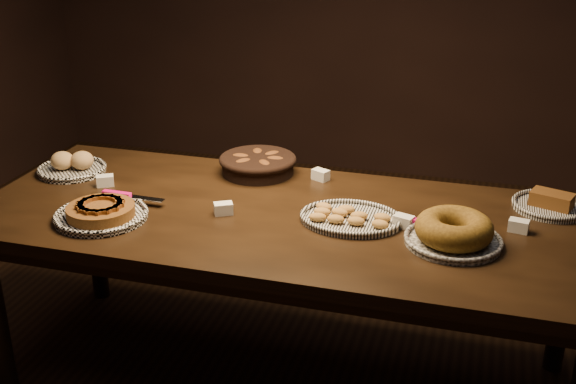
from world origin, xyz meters
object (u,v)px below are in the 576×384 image
(buffet_table, at_px, (285,231))
(bundt_cake_plate, at_px, (454,232))
(madeleine_platter, at_px, (350,218))
(apple_tart_plate, at_px, (101,213))

(buffet_table, distance_m, bundt_cake_plate, 0.65)
(bundt_cake_plate, bearing_deg, buffet_table, 175.61)
(madeleine_platter, bearing_deg, apple_tart_plate, -160.71)
(apple_tart_plate, distance_m, bundt_cake_plate, 1.29)
(buffet_table, distance_m, apple_tart_plate, 0.70)
(buffet_table, bearing_deg, madeleine_platter, -0.17)
(madeleine_platter, relative_size, bundt_cake_plate, 1.03)
(buffet_table, height_order, madeleine_platter, madeleine_platter)
(madeleine_platter, xyz_separation_m, bundt_cake_plate, (0.38, -0.08, 0.03))
(buffet_table, xyz_separation_m, bundt_cake_plate, (0.63, -0.08, 0.12))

